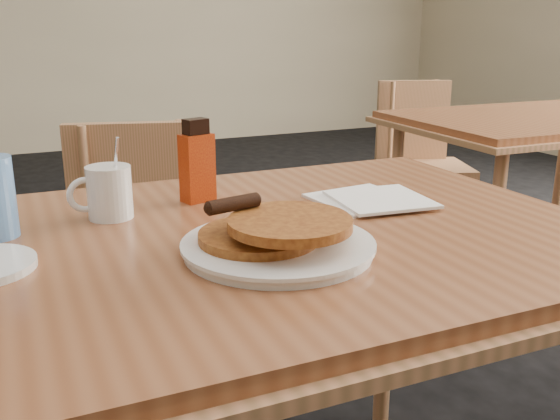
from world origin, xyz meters
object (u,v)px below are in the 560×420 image
Objects in this scene: chair_neighbor_far at (421,148)px; syrup_bottle at (197,164)px; chair_main_far at (146,248)px; pancake_plate at (278,237)px; coffee_mug at (108,191)px; main_table at (236,256)px; neighbor_table at (542,126)px.

chair_neighbor_far is 2.15m from syrup_bottle.
chair_main_far is 1.85m from chair_neighbor_far.
pancake_plate is 0.36m from coffee_mug.
coffee_mug is 0.92× the size of syrup_bottle.
syrup_bottle is at bearing -73.18° from chair_main_far.
chair_main_far is (-0.00, 0.70, -0.22)m from main_table.
syrup_bottle is (0.18, 0.04, 0.03)m from coffee_mug.
neighbor_table is 1.42× the size of chair_neighbor_far.
main_table is at bearing -31.64° from coffee_mug.
coffee_mug is at bearing -159.07° from neighbor_table.
pancake_plate is (0.03, -0.81, 0.28)m from chair_main_far.
pancake_plate is at bearing -40.78° from coffee_mug.
chair_neighbor_far is at bearing 89.85° from neighbor_table.
neighbor_table is at bearing 5.42° from syrup_bottle.
syrup_bottle is at bearing -118.53° from chair_neighbor_far.
coffee_mug reaches higher than main_table.
chair_main_far reaches higher than neighbor_table.
coffee_mug is at bearing 124.97° from pancake_plate.
chair_main_far reaches higher than chair_neighbor_far.
main_table is 8.03× the size of syrup_bottle.
neighbor_table is at bearing 31.62° from pancake_plate.
chair_neighbor_far reaches higher than neighbor_table.
chair_main_far is at bearing 86.15° from coffee_mug.
neighbor_table is (1.61, 0.86, -0.00)m from main_table.
neighbor_table is 1.40× the size of chair_main_far.
coffee_mug is at bearing 177.26° from syrup_bottle.
neighbor_table is 1.63m from chair_main_far.
main_table is 1.60× the size of chair_neighbor_far.
main_table is at bearing -74.02° from chair_main_far.
neighbor_table is 1.91m from coffee_mug.
pancake_plate is at bearing -75.50° from main_table.
chair_main_far is (-1.61, -0.16, -0.21)m from neighbor_table.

